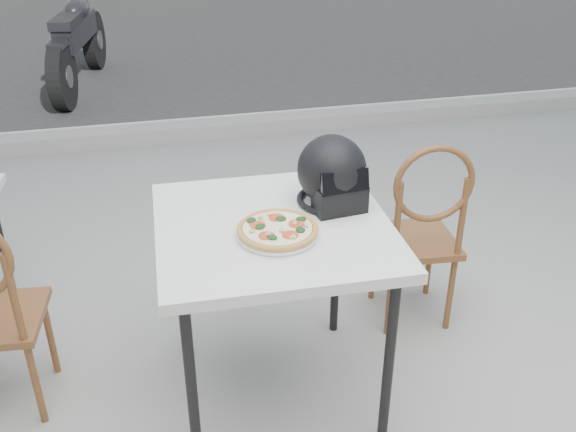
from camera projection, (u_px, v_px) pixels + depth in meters
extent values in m
plane|color=#9B9993|center=(312.00, 373.00, 2.83)|extent=(80.00, 80.00, 0.00)
cube|color=black|center=(178.00, 32.00, 8.82)|extent=(30.00, 8.00, 0.00)
cube|color=#A3A198|center=(218.00, 127.00, 5.37)|extent=(30.00, 0.25, 0.12)
cube|color=silver|center=(273.00, 229.00, 2.36)|extent=(0.88, 0.88, 0.04)
cylinder|color=black|center=(192.00, 393.00, 2.19)|extent=(0.04, 0.04, 0.77)
cylinder|color=black|center=(389.00, 364.00, 2.31)|extent=(0.04, 0.04, 0.77)
cylinder|color=black|center=(180.00, 279.00, 2.80)|extent=(0.04, 0.04, 0.77)
cylinder|color=black|center=(336.00, 261.00, 2.92)|extent=(0.04, 0.04, 0.77)
cylinder|color=white|center=(278.00, 235.00, 2.27)|extent=(0.37, 0.37, 0.01)
torus|color=white|center=(278.00, 234.00, 2.26)|extent=(0.38, 0.38, 0.01)
cylinder|color=#BD8B45|center=(278.00, 230.00, 2.26)|extent=(0.30, 0.30, 0.01)
torus|color=#BD8B45|center=(277.00, 229.00, 2.25)|extent=(0.31, 0.31, 0.02)
cylinder|color=#B12D13|center=(277.00, 229.00, 2.25)|extent=(0.27, 0.27, 0.00)
cylinder|color=beige|center=(277.00, 228.00, 2.25)|extent=(0.26, 0.26, 0.00)
cylinder|color=#C13C21|center=(296.00, 224.00, 2.27)|extent=(0.06, 0.06, 0.00)
cylinder|color=#C13C21|center=(276.00, 217.00, 2.31)|extent=(0.06, 0.06, 0.00)
cylinder|color=#C13C21|center=(258.00, 225.00, 2.26)|extent=(0.06, 0.06, 0.00)
cylinder|color=#C13C21|center=(267.00, 236.00, 2.20)|extent=(0.06, 0.06, 0.00)
cylinder|color=#C13C21|center=(290.00, 235.00, 2.20)|extent=(0.06, 0.06, 0.00)
ellipsoid|color=#143613|center=(281.00, 219.00, 2.30)|extent=(0.04, 0.04, 0.01)
ellipsoid|color=#143613|center=(260.00, 226.00, 2.25)|extent=(0.05, 0.05, 0.01)
ellipsoid|color=#143613|center=(300.00, 230.00, 2.23)|extent=(0.03, 0.04, 0.01)
ellipsoid|color=#143613|center=(272.00, 237.00, 2.18)|extent=(0.05, 0.05, 0.01)
ellipsoid|color=#143613|center=(301.00, 219.00, 2.30)|extent=(0.04, 0.04, 0.01)
ellipsoid|color=#143613|center=(251.00, 220.00, 2.29)|extent=(0.05, 0.05, 0.01)
cylinder|color=#CFCE7F|center=(282.00, 230.00, 2.22)|extent=(0.02, 0.02, 0.02)
cylinder|color=#CFCE7F|center=(261.00, 217.00, 2.30)|extent=(0.03, 0.03, 0.02)
cylinder|color=#CFCE7F|center=(295.00, 223.00, 2.27)|extent=(0.03, 0.02, 0.02)
cylinder|color=#CFCE7F|center=(269.00, 213.00, 2.33)|extent=(0.02, 0.02, 0.02)
cylinder|color=#CFCE7F|center=(293.00, 237.00, 2.18)|extent=(0.03, 0.02, 0.02)
cylinder|color=#CFCE7F|center=(252.00, 231.00, 2.22)|extent=(0.03, 0.02, 0.02)
cylinder|color=#CFCE7F|center=(306.00, 225.00, 2.25)|extent=(0.02, 0.02, 0.02)
cylinder|color=#CFCE7F|center=(268.00, 234.00, 2.19)|extent=(0.03, 0.02, 0.02)
ellipsoid|color=black|center=(332.00, 170.00, 2.44)|extent=(0.29, 0.31, 0.27)
cube|color=black|center=(340.00, 199.00, 2.41)|extent=(0.21, 0.12, 0.11)
torus|color=black|center=(331.00, 199.00, 2.50)|extent=(0.30, 0.30, 0.02)
cube|color=black|center=(345.00, 182.00, 2.34)|extent=(0.19, 0.06, 0.09)
cube|color=brown|center=(414.00, 241.00, 3.03)|extent=(0.40, 0.40, 0.03)
cylinder|color=brown|center=(429.00, 260.00, 3.27)|extent=(0.03, 0.03, 0.41)
cylinder|color=brown|center=(373.00, 264.00, 3.24)|extent=(0.03, 0.03, 0.41)
cylinder|color=brown|center=(450.00, 293.00, 3.02)|extent=(0.03, 0.03, 0.41)
cylinder|color=brown|center=(390.00, 298.00, 2.98)|extent=(0.03, 0.03, 0.41)
cylinder|color=brown|center=(462.00, 218.00, 2.82)|extent=(0.03, 0.03, 0.39)
cylinder|color=brown|center=(397.00, 223.00, 2.78)|extent=(0.03, 0.03, 0.39)
torus|color=brown|center=(434.00, 184.00, 2.72)|extent=(0.36, 0.06, 0.36)
cylinder|color=black|center=(4.00, 252.00, 3.08)|extent=(0.04, 0.04, 0.68)
cylinder|color=brown|center=(50.00, 335.00, 2.75)|extent=(0.03, 0.03, 0.40)
cylinder|color=brown|center=(36.00, 383.00, 2.49)|extent=(0.03, 0.03, 0.40)
cylinder|color=brown|center=(14.00, 299.00, 2.29)|extent=(0.03, 0.03, 0.38)
cylinder|color=black|center=(94.00, 40.00, 7.07)|extent=(0.23, 0.63, 0.62)
cylinder|color=slate|center=(94.00, 40.00, 7.07)|extent=(0.18, 0.23, 0.21)
cylinder|color=black|center=(62.00, 77.00, 5.81)|extent=(0.23, 0.63, 0.62)
cylinder|color=slate|center=(62.00, 77.00, 5.81)|extent=(0.18, 0.23, 0.21)
cube|color=black|center=(76.00, 31.00, 6.32)|extent=(0.36, 1.09, 0.23)
ellipsoid|color=black|center=(76.00, 10.00, 6.37)|extent=(0.30, 0.46, 0.23)
cube|color=black|center=(66.00, 21.00, 5.97)|extent=(0.29, 0.54, 0.08)
cylinder|color=slate|center=(88.00, 11.00, 6.84)|extent=(0.10, 0.33, 0.73)
cube|color=black|center=(57.00, 45.00, 5.69)|extent=(0.18, 0.25, 0.05)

